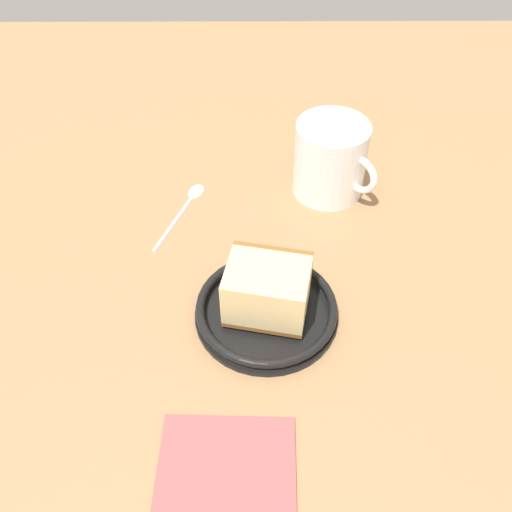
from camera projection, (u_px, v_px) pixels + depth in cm
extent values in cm
cube|color=#936D47|center=(277.00, 278.00, 67.52)|extent=(134.57, 134.57, 3.42)
cylinder|color=black|center=(266.00, 312.00, 61.11)|extent=(15.69, 15.69, 0.99)
torus|color=black|center=(267.00, 307.00, 60.41)|extent=(15.38, 15.38, 0.94)
cube|color=brown|center=(267.00, 308.00, 60.53)|extent=(7.84, 9.65, 0.60)
cube|color=#DBC184|center=(267.00, 290.00, 58.30)|extent=(7.84, 9.65, 5.56)
cube|color=brown|center=(273.00, 266.00, 60.62)|extent=(2.29, 8.52, 5.56)
cylinder|color=white|center=(330.00, 159.00, 72.73)|extent=(9.43, 9.43, 10.05)
cylinder|color=brown|center=(333.00, 135.00, 70.09)|extent=(8.30, 8.30, 0.40)
torus|color=white|center=(359.00, 175.00, 70.49)|extent=(4.36, 4.46, 5.33)
ellipsoid|color=silver|center=(196.00, 189.00, 75.70)|extent=(3.52, 2.95, 0.80)
cylinder|color=silver|center=(173.00, 222.00, 71.42)|extent=(10.13, 4.35, 0.50)
cube|color=#B24C4C|center=(226.00, 479.00, 48.75)|extent=(12.45, 12.68, 0.60)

